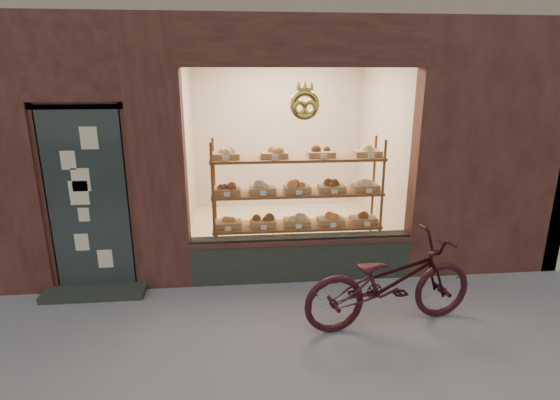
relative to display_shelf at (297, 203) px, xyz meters
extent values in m
cube|color=black|center=(0.00, -0.42, -0.58)|extent=(2.70, 0.25, 0.55)
cube|color=#252D2F|center=(-2.45, -0.49, 0.24)|extent=(0.90, 0.04, 2.15)
cube|color=black|center=(-2.45, -0.65, -0.82)|extent=(1.15, 0.35, 0.08)
torus|color=#E6C349|center=(0.00, -0.53, 1.29)|extent=(0.33, 0.07, 0.33)
cube|color=#593A15|center=(0.00, 0.00, -0.81)|extent=(2.20, 0.45, 0.04)
cube|color=#593A15|center=(0.00, 0.00, -0.31)|extent=(2.20, 0.45, 0.03)
cube|color=#593A15|center=(0.00, 0.00, 0.14)|extent=(2.20, 0.45, 0.04)
cube|color=#593A15|center=(0.00, 0.00, 0.59)|extent=(2.20, 0.45, 0.04)
cylinder|color=#593A15|center=(-1.07, -0.19, -0.01)|extent=(0.04, 0.04, 1.70)
cylinder|color=#593A15|center=(1.07, -0.19, -0.01)|extent=(0.04, 0.04, 1.70)
cylinder|color=#593A15|center=(-1.07, 0.20, -0.01)|extent=(0.04, 0.04, 1.70)
cylinder|color=#593A15|center=(1.07, 0.20, -0.01)|extent=(0.04, 0.04, 1.70)
cube|color=olive|center=(-0.90, 0.00, -0.26)|extent=(0.34, 0.24, 0.07)
sphere|color=#AE5E35|center=(-0.90, 0.00, -0.17)|extent=(0.11, 0.11, 0.11)
cube|color=silver|center=(-0.90, -0.18, -0.26)|extent=(0.07, 0.01, 0.05)
cube|color=olive|center=(-0.45, 0.00, -0.26)|extent=(0.34, 0.24, 0.07)
sphere|color=brown|center=(-0.45, 0.00, -0.17)|extent=(0.11, 0.11, 0.11)
cube|color=silver|center=(-0.45, -0.18, -0.26)|extent=(0.07, 0.01, 0.05)
cube|color=olive|center=(0.00, 0.00, -0.26)|extent=(0.34, 0.24, 0.07)
sphere|color=tan|center=(0.00, 0.00, -0.17)|extent=(0.11, 0.11, 0.11)
cube|color=silver|center=(0.00, -0.18, -0.26)|extent=(0.07, 0.01, 0.05)
cube|color=olive|center=(0.45, 0.00, -0.26)|extent=(0.34, 0.24, 0.07)
sphere|color=#AE5E35|center=(0.45, 0.00, -0.17)|extent=(0.11, 0.11, 0.11)
cube|color=silver|center=(0.45, -0.18, -0.26)|extent=(0.07, 0.01, 0.05)
cube|color=olive|center=(0.90, 0.00, -0.26)|extent=(0.34, 0.24, 0.07)
sphere|color=brown|center=(0.90, 0.00, -0.17)|extent=(0.11, 0.11, 0.11)
cube|color=silver|center=(0.90, -0.18, -0.26)|extent=(0.08, 0.01, 0.05)
cube|color=olive|center=(-0.90, 0.00, 0.19)|extent=(0.34, 0.24, 0.07)
sphere|color=brown|center=(-0.90, 0.00, 0.28)|extent=(0.11, 0.11, 0.11)
cube|color=silver|center=(-0.90, -0.18, 0.19)|extent=(0.07, 0.01, 0.06)
cube|color=olive|center=(-0.45, 0.00, 0.19)|extent=(0.34, 0.24, 0.07)
sphere|color=tan|center=(-0.45, 0.00, 0.28)|extent=(0.11, 0.11, 0.11)
cube|color=silver|center=(-0.45, -0.18, 0.19)|extent=(0.07, 0.01, 0.06)
cube|color=olive|center=(0.00, 0.00, 0.19)|extent=(0.34, 0.24, 0.07)
sphere|color=#AE5E35|center=(0.00, 0.00, 0.28)|extent=(0.11, 0.11, 0.11)
cube|color=silver|center=(0.00, -0.18, 0.19)|extent=(0.07, 0.01, 0.06)
cube|color=olive|center=(0.45, 0.00, 0.19)|extent=(0.34, 0.24, 0.07)
sphere|color=brown|center=(0.45, 0.00, 0.28)|extent=(0.11, 0.11, 0.11)
cube|color=silver|center=(0.45, -0.18, 0.19)|extent=(0.07, 0.01, 0.06)
cube|color=olive|center=(0.90, 0.00, 0.19)|extent=(0.34, 0.24, 0.07)
sphere|color=tan|center=(0.90, 0.00, 0.28)|extent=(0.11, 0.11, 0.11)
cube|color=silver|center=(0.90, -0.18, 0.19)|extent=(0.08, 0.01, 0.06)
cube|color=olive|center=(-0.90, 0.00, 0.64)|extent=(0.34, 0.24, 0.07)
sphere|color=tan|center=(-0.90, 0.00, 0.73)|extent=(0.11, 0.11, 0.11)
cube|color=silver|center=(-0.90, -0.18, 0.64)|extent=(0.07, 0.01, 0.06)
cube|color=olive|center=(-0.30, 0.00, 0.64)|extent=(0.34, 0.24, 0.07)
sphere|color=#AE5E35|center=(-0.30, 0.00, 0.73)|extent=(0.11, 0.11, 0.11)
cube|color=silver|center=(-0.30, -0.18, 0.64)|extent=(0.08, 0.01, 0.06)
cube|color=olive|center=(0.30, 0.00, 0.64)|extent=(0.34, 0.24, 0.07)
sphere|color=brown|center=(0.30, 0.00, 0.73)|extent=(0.11, 0.11, 0.11)
cube|color=silver|center=(0.30, -0.18, 0.64)|extent=(0.07, 0.01, 0.06)
cube|color=olive|center=(0.90, 0.00, 0.64)|extent=(0.34, 0.24, 0.07)
sphere|color=tan|center=(0.90, 0.00, 0.73)|extent=(0.11, 0.11, 0.11)
cube|color=silver|center=(0.90, -0.18, 0.64)|extent=(0.08, 0.01, 0.06)
imported|color=black|center=(0.74, -1.54, -0.38)|extent=(1.88, 0.90, 0.95)
camera|label=1|loc=(-0.75, -5.40, 1.64)|focal=28.00mm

